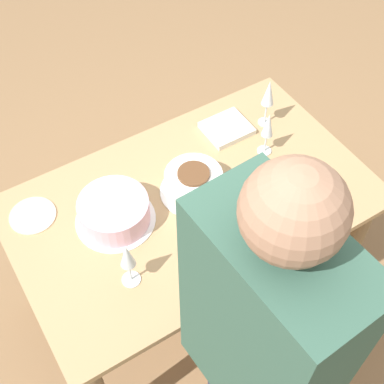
{
  "coord_description": "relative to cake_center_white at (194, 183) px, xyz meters",
  "views": [
    {
      "loc": [
        -0.67,
        -1.08,
        2.39
      ],
      "look_at": [
        0.0,
        0.0,
        0.78
      ],
      "focal_mm": 50.0,
      "sensor_mm": 36.0,
      "label": 1
    }
  ],
  "objects": [
    {
      "name": "person_cutting",
      "position": [
        -0.27,
        -0.75,
        0.29
      ],
      "size": [
        0.24,
        0.41,
        1.76
      ],
      "rotation": [
        0.0,
        0.0,
        1.63
      ],
      "color": "#2D334C",
      "rests_on": "ground_plane"
    },
    {
      "name": "ground_plane",
      "position": [
        -0.03,
        -0.03,
        -0.78
      ],
      "size": [
        12.0,
        12.0,
        0.0
      ],
      "primitive_type": "plane",
      "color": "#8E6B47"
    },
    {
      "name": "fork_pile",
      "position": [
        -0.13,
        -0.27,
        -0.05
      ],
      "size": [
        0.2,
        0.12,
        0.01
      ],
      "color": "silver",
      "rests_on": "dining_table"
    },
    {
      "name": "cake_front_chocolate",
      "position": [
        0.34,
        -0.23,
        -0.01
      ],
      "size": [
        0.28,
        0.28,
        0.1
      ],
      "color": "white",
      "rests_on": "dining_table"
    },
    {
      "name": "cake_center_white",
      "position": [
        0.0,
        0.0,
        0.0
      ],
      "size": [
        0.27,
        0.27,
        0.12
      ],
      "color": "white",
      "rests_on": "dining_table"
    },
    {
      "name": "cake_back_decorated",
      "position": [
        -0.33,
        0.04,
        0.0
      ],
      "size": [
        0.31,
        0.31,
        0.11
      ],
      "color": "white",
      "rests_on": "dining_table"
    },
    {
      "name": "dining_table",
      "position": [
        -0.03,
        -0.03,
        -0.17
      ],
      "size": [
        1.41,
        0.86,
        0.73
      ],
      "color": "tan",
      "rests_on": "ground_plane"
    },
    {
      "name": "dessert_plate_left",
      "position": [
        -0.59,
        0.22,
        -0.05
      ],
      "size": [
        0.18,
        0.18,
        0.01
      ],
      "color": "beige",
      "rests_on": "dining_table"
    },
    {
      "name": "wine_glass_extra",
      "position": [
        -0.39,
        -0.22,
        0.1
      ],
      "size": [
        0.07,
        0.07,
        0.22
      ],
      "color": "silver",
      "rests_on": "dining_table"
    },
    {
      "name": "wine_glass_far",
      "position": [
        0.47,
        0.17,
        0.11
      ],
      "size": [
        0.06,
        0.06,
        0.23
      ],
      "color": "silver",
      "rests_on": "dining_table"
    },
    {
      "name": "napkin_stack",
      "position": [
        0.3,
        0.21,
        -0.04
      ],
      "size": [
        0.19,
        0.17,
        0.03
      ],
      "color": "silver",
      "rests_on": "dining_table"
    },
    {
      "name": "wine_glass_near",
      "position": [
        0.37,
        0.03,
        0.09
      ],
      "size": [
        0.06,
        0.06,
        0.21
      ],
      "color": "silver",
      "rests_on": "dining_table"
    }
  ]
}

